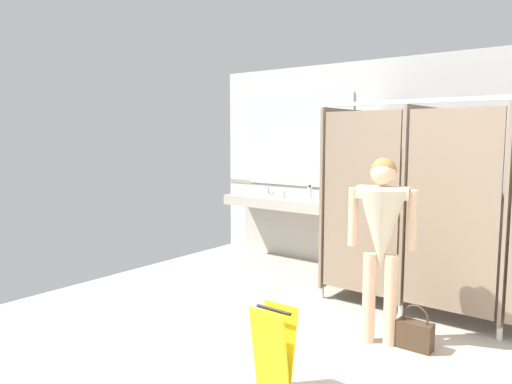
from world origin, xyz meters
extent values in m
cube|color=silver|center=(0.00, 3.15, 1.37)|extent=(7.49, 0.12, 2.74)
cube|color=#9E937F|center=(0.00, 3.09, 1.05)|extent=(7.49, 0.01, 0.06)
cube|color=#B2ADA3|center=(-2.43, 2.78, 0.83)|extent=(1.85, 0.58, 0.14)
cube|color=#B2ADA3|center=(-2.43, 3.03, 0.38)|extent=(1.85, 0.08, 0.76)
cube|color=#ADADA8|center=(-2.90, 2.75, 0.85)|extent=(0.42, 0.32, 0.11)
cylinder|color=silver|center=(-2.90, 2.98, 0.95)|extent=(0.04, 0.04, 0.11)
cylinder|color=silver|center=(-2.90, 2.93, 1.00)|extent=(0.03, 0.11, 0.03)
sphere|color=silver|center=(-2.83, 2.99, 0.93)|extent=(0.04, 0.04, 0.04)
cube|color=#ADADA8|center=(-1.97, 2.75, 0.85)|extent=(0.42, 0.32, 0.11)
cylinder|color=silver|center=(-1.97, 2.98, 0.95)|extent=(0.04, 0.04, 0.11)
cylinder|color=silver|center=(-1.97, 2.93, 1.00)|extent=(0.03, 0.11, 0.03)
sphere|color=silver|center=(-1.90, 2.99, 0.93)|extent=(0.04, 0.04, 0.04)
cube|color=silver|center=(-2.43, 3.08, 1.70)|extent=(1.75, 0.02, 1.30)
cube|color=#84705B|center=(-1.19, 2.35, 1.09)|extent=(0.03, 1.45, 1.95)
cylinder|color=silver|center=(-1.19, 1.69, 0.06)|extent=(0.05, 0.05, 0.12)
cube|color=#84705B|center=(-0.29, 2.35, 1.09)|extent=(0.03, 1.45, 1.95)
cylinder|color=silver|center=(-0.29, 1.69, 0.06)|extent=(0.05, 0.05, 0.12)
cylinder|color=silver|center=(0.60, 1.69, 0.06)|extent=(0.05, 0.05, 0.12)
cube|color=#84705B|center=(-0.74, 1.66, 1.09)|extent=(0.81, 0.03, 1.85)
cube|color=#84705B|center=(0.16, 1.66, 1.09)|extent=(0.81, 0.03, 1.85)
cube|color=#B7BABF|center=(0.16, 1.66, 2.09)|extent=(2.74, 0.04, 0.04)
cylinder|color=#DBAD89|center=(-0.11, 1.00, 0.39)|extent=(0.11, 0.11, 0.78)
cylinder|color=#DBAD89|center=(-0.29, 0.94, 0.39)|extent=(0.11, 0.11, 0.78)
cone|color=beige|center=(-0.20, 0.97, 1.00)|extent=(0.50, 0.50, 0.67)
cube|color=beige|center=(-0.20, 0.97, 1.31)|extent=(0.45, 0.27, 0.10)
cylinder|color=#DBAD89|center=(0.03, 1.04, 1.09)|extent=(0.08, 0.08, 0.50)
cylinder|color=#DBAD89|center=(-0.43, 0.90, 1.09)|extent=(0.08, 0.08, 0.50)
sphere|color=#DBAD89|center=(-0.20, 0.97, 1.47)|extent=(0.21, 0.21, 0.21)
sphere|color=olive|center=(-0.20, 0.98, 1.49)|extent=(0.22, 0.22, 0.22)
cube|color=#3F2D1E|center=(0.09, 1.04, 0.12)|extent=(0.29, 0.13, 0.23)
torus|color=#3F2D1E|center=(0.09, 1.04, 0.27)|extent=(0.22, 0.02, 0.22)
cylinder|color=white|center=(-2.15, 2.96, 0.98)|extent=(0.07, 0.07, 0.15)
cylinder|color=black|center=(-2.15, 2.96, 1.07)|extent=(0.03, 0.03, 0.04)
cylinder|color=white|center=(-2.43, 2.71, 0.95)|extent=(0.07, 0.07, 0.11)
cube|color=yellow|center=(-0.43, -0.29, 0.31)|extent=(0.28, 0.10, 0.61)
cube|color=yellow|center=(-0.43, -0.20, 0.31)|extent=(0.28, 0.10, 0.61)
cylinder|color=black|center=(-0.43, -0.24, 0.59)|extent=(0.28, 0.02, 0.02)
camera|label=1|loc=(1.46, -2.83, 1.78)|focal=34.18mm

